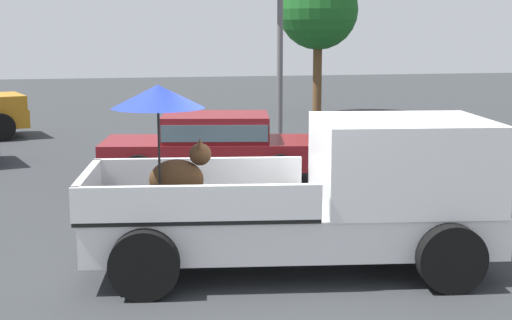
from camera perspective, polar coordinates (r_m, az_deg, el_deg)
ground_plane at (r=9.67m, az=2.58°, el=-8.19°), size 80.00×80.00×0.00m
pickup_truck_main at (r=9.48m, az=5.18°, el=-2.55°), size 5.27×2.86×2.34m
parked_sedan_near at (r=15.18m, az=-3.28°, el=1.28°), size 4.56×2.59×1.33m
motel_sign at (r=20.57m, az=1.84°, el=11.50°), size 1.40×0.16×5.12m
tree_by_lot at (r=27.21m, az=4.73°, el=11.23°), size 2.83×2.83×5.13m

